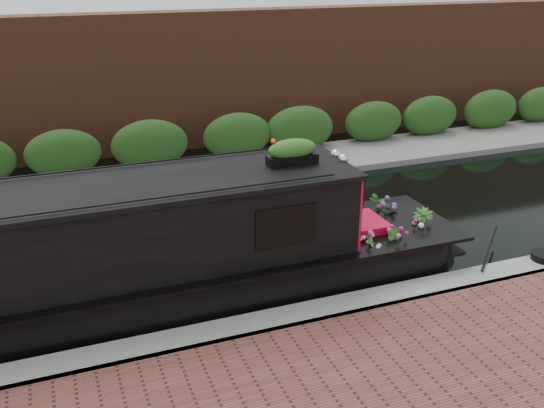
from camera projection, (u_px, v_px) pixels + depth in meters
name	position (u px, v px, depth m)	size (l,w,h in m)	color
ground	(206.00, 247.00, 12.22)	(80.00, 80.00, 0.00)	black
near_bank_coping	(261.00, 335.00, 9.37)	(40.00, 0.60, 0.50)	gray
far_bank_path	(164.00, 181.00, 15.86)	(40.00, 2.40, 0.34)	slate
far_hedge	(157.00, 170.00, 16.63)	(40.00, 1.10, 2.80)	#1F4416
far_brick_wall	(144.00, 149.00, 18.45)	(40.00, 1.00, 8.00)	brown
narrowboat	(100.00, 269.00, 9.60)	(12.14, 2.16, 2.87)	black
rope_fender	(442.00, 242.00, 12.01)	(0.38, 0.38, 0.43)	olive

